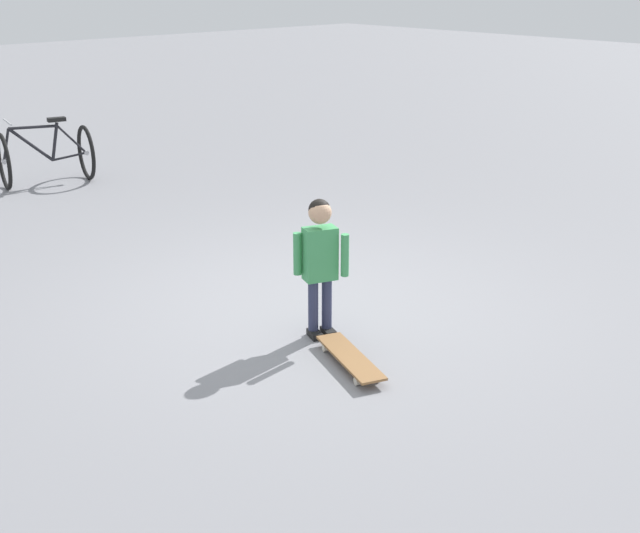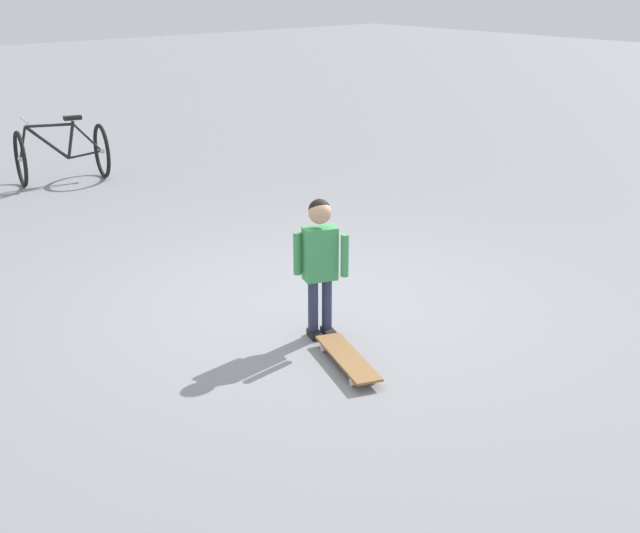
# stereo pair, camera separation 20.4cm
# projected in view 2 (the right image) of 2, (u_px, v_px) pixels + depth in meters

# --- Properties ---
(ground_plane) EXTENTS (50.00, 50.00, 0.00)m
(ground_plane) POSITION_uv_depth(u_px,v_px,m) (308.00, 304.00, 6.80)
(ground_plane) COLOR gray
(child_person) EXTENTS (0.32, 0.29, 1.06)m
(child_person) POSITION_uv_depth(u_px,v_px,m) (320.00, 253.00, 6.00)
(child_person) COLOR #2D3351
(child_person) RESTS_ON ground
(skateboard) EXTENTS (0.80, 0.45, 0.07)m
(skateboard) POSITION_uv_depth(u_px,v_px,m) (348.00, 358.00, 5.72)
(skateboard) COLOR olive
(skateboard) RESTS_ON ground
(bicycle_mid) EXTENTS (0.92, 1.20, 0.85)m
(bicycle_mid) POSITION_uv_depth(u_px,v_px,m) (62.00, 153.00, 10.50)
(bicycle_mid) COLOR black
(bicycle_mid) RESTS_ON ground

